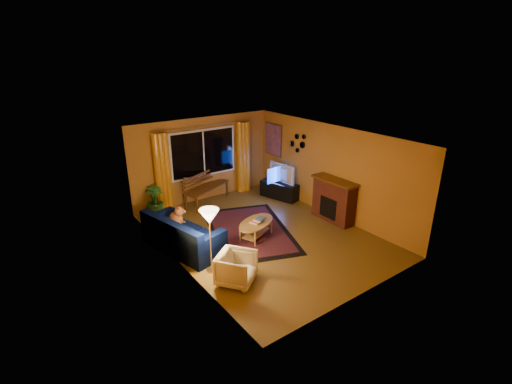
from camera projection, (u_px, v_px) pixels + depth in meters
floor at (263, 235)px, 9.24m from camera, size 4.50×6.00×0.02m
ceiling at (264, 135)px, 8.33m from camera, size 4.50×6.00×0.02m
wall_back at (203, 159)px, 11.06m from camera, size 4.50×0.02×2.50m
wall_left at (175, 210)px, 7.55m from camera, size 0.02×6.00×2.50m
wall_right at (330, 171)px, 10.01m from camera, size 0.02×6.00×2.50m
window at (204, 153)px, 10.94m from camera, size 2.00×0.02×1.30m
curtain_rod at (203, 127)px, 10.62m from camera, size 3.20×0.03×0.03m
curtain_left at (162, 173)px, 10.27m from camera, size 0.36×0.36×2.24m
curtain_right at (243, 157)px, 11.74m from camera, size 0.36×0.36×2.24m
bench at (207, 195)px, 11.05m from camera, size 1.71×1.13×0.50m
potted_plant at (155, 200)px, 10.24m from camera, size 0.52×0.52×0.84m
sofa at (183, 233)px, 8.44m from camera, size 1.32×2.17×0.82m
dog at (176, 216)px, 8.72m from camera, size 0.48×0.56×0.52m
armchair at (236, 267)px, 7.23m from camera, size 0.93×0.92×0.71m
floor_lamp at (210, 241)px, 7.49m from camera, size 0.28×0.28×1.38m
rug at (249, 230)px, 9.43m from camera, size 2.85×3.51×0.02m
coffee_table at (256, 230)px, 9.02m from camera, size 1.53×1.53×0.42m
tv_console at (279, 190)px, 11.43m from camera, size 0.74×1.27×0.50m
television at (280, 174)px, 11.24m from camera, size 0.23×1.01×0.58m
fireplace at (334, 201)px, 9.85m from camera, size 0.40×1.20×1.10m
mirror_cluster at (297, 142)px, 10.77m from camera, size 0.06×0.60×0.56m
painting at (273, 140)px, 11.70m from camera, size 0.04×0.76×0.96m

